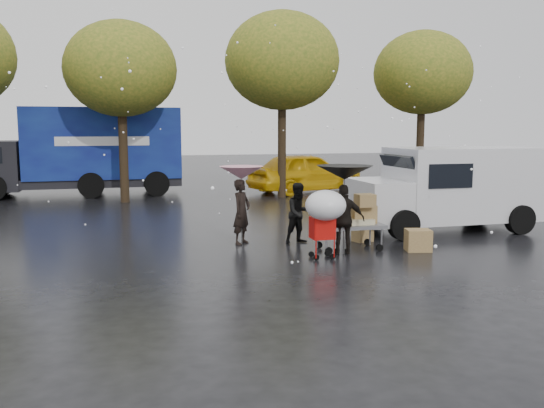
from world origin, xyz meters
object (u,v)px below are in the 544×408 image
object	(u,v)px
yellow_taxi	(306,172)
white_van	(450,187)
vendor_cart	(353,218)
blue_truck	(82,152)
person_pink	(242,212)
shopping_cart	(325,209)
person_black	(344,219)

from	to	relation	value
yellow_taxi	white_van	bearing A→B (deg)	170.35
vendor_cart	white_van	xyz separation A→B (m)	(3.43, 1.62, 0.43)
white_van	blue_truck	distance (m)	14.75
person_pink	shopping_cart	bearing A→B (deg)	-104.19
shopping_cart	white_van	world-z (taller)	white_van
white_van	blue_truck	size ratio (longest dim) A/B	0.59
white_van	vendor_cart	bearing A→B (deg)	-154.73
blue_truck	person_pink	bearing A→B (deg)	-69.95
person_black	white_van	xyz separation A→B (m)	(3.79, 1.97, 0.40)
shopping_cart	blue_truck	bearing A→B (deg)	112.11
person_pink	yellow_taxi	distance (m)	10.98
person_black	yellow_taxi	distance (m)	11.87
person_pink	person_black	bearing A→B (deg)	-87.42
person_black	shopping_cart	distance (m)	0.79
vendor_cart	shopping_cart	world-z (taller)	shopping_cart
shopping_cart	white_van	xyz separation A→B (m)	(4.38, 2.39, 0.10)
vendor_cart	shopping_cart	size ratio (longest dim) A/B	1.04
blue_truck	vendor_cart	bearing A→B (deg)	-63.14
person_black	blue_truck	bearing A→B (deg)	-48.16
person_black	yellow_taxi	xyz separation A→B (m)	(2.96, 11.50, 0.09)
person_black	shopping_cart	size ratio (longest dim) A/B	1.04
person_black	vendor_cart	size ratio (longest dim) A/B	1.00
vendor_cart	person_black	bearing A→B (deg)	-135.80
person_black	white_van	distance (m)	4.29
person_black	white_van	size ratio (longest dim) A/B	0.31
person_pink	vendor_cart	distance (m)	2.61
person_black	vendor_cart	world-z (taller)	person_black
person_black	vendor_cart	xyz separation A→B (m)	(0.36, 0.35, -0.03)
yellow_taxi	person_pink	bearing A→B (deg)	139.08
white_van	person_pink	bearing A→B (deg)	-176.81
person_pink	white_van	size ratio (longest dim) A/B	0.31
shopping_cart	white_van	bearing A→B (deg)	28.62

